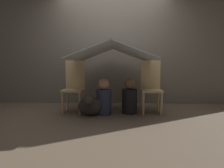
{
  "coord_description": "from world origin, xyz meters",
  "views": [
    {
      "loc": [
        0.09,
        -2.94,
        0.81
      ],
      "look_at": [
        0.0,
        0.22,
        0.53
      ],
      "focal_mm": 28.0,
      "sensor_mm": 36.0,
      "label": 1
    }
  ],
  "objects": [
    {
      "name": "wall_back",
      "position": [
        0.0,
        1.13,
        1.25
      ],
      "size": [
        7.0,
        0.05,
        2.5
      ],
      "color": "#6B6056",
      "rests_on": "ground_plane"
    },
    {
      "name": "chair_left",
      "position": [
        -0.71,
        0.29,
        0.51
      ],
      "size": [
        0.37,
        0.37,
        0.96
      ],
      "rotation": [
        0.0,
        0.0,
        -0.02
      ],
      "color": "#D1B27F",
      "rests_on": "ground_plane"
    },
    {
      "name": "person_second",
      "position": [
        0.32,
        0.19,
        0.28
      ],
      "size": [
        0.27,
        0.27,
        0.63
      ],
      "color": "black",
      "rests_on": "ground_plane"
    },
    {
      "name": "chair_right",
      "position": [
        0.72,
        0.29,
        0.51
      ],
      "size": [
        0.38,
        0.38,
        0.96
      ],
      "rotation": [
        0.0,
        0.0,
        -0.05
      ],
      "color": "#D1B27F",
      "rests_on": "ground_plane"
    },
    {
      "name": "dog",
      "position": [
        -0.37,
        -0.02,
        0.18
      ],
      "size": [
        0.41,
        0.38,
        0.4
      ],
      "color": "#332D28",
      "rests_on": "ground_plane"
    },
    {
      "name": "person_front",
      "position": [
        -0.14,
        0.1,
        0.28
      ],
      "size": [
        0.27,
        0.27,
        0.64
      ],
      "color": "#2D3351",
      "rests_on": "ground_plane"
    },
    {
      "name": "sheet_canopy",
      "position": [
        0.0,
        0.22,
        1.1
      ],
      "size": [
        1.43,
        1.23,
        0.28
      ],
      "color": "silver"
    },
    {
      "name": "ground_plane",
      "position": [
        0.0,
        0.0,
        0.0
      ],
      "size": [
        8.8,
        8.8,
        0.0
      ],
      "primitive_type": "plane",
      "color": "brown"
    }
  ]
}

